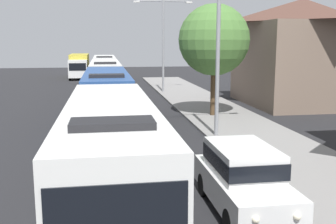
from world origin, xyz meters
TOP-DOWN VIEW (x-y plane):
  - bus_lead at (-1.30, 13.94)m, footprint 2.58×10.95m
  - bus_second_in_line at (-1.30, 25.97)m, footprint 2.58×10.95m
  - bus_middle at (-1.30, 38.51)m, footprint 2.58×12.12m
  - bus_fourth_in_line at (-1.30, 51.63)m, footprint 2.58×12.04m
  - white_suv at (2.40, 12.87)m, footprint 1.86×4.51m
  - box_truck_oncoming at (-4.60, 57.32)m, footprint 2.35×8.43m
  - streetlamp_mid at (4.10, 21.55)m, footprint 5.92×0.28m
  - streetlamp_far at (4.10, 39.73)m, footprint 5.41×0.28m
  - roadside_tree at (5.43, 27.06)m, footprint 4.46×4.46m
  - house_distant_gabled at (13.57, 31.43)m, footprint 8.53×9.58m

SIDE VIEW (x-z plane):
  - white_suv at x=2.40m, z-range 0.08..1.98m
  - bus_second_in_line at x=-1.30m, z-range 0.09..3.30m
  - bus_lead at x=-1.30m, z-range 0.09..3.30m
  - bus_fourth_in_line at x=-1.30m, z-range 0.09..3.30m
  - bus_middle at x=-1.30m, z-range 0.09..3.30m
  - box_truck_oncoming at x=-4.60m, z-range 0.14..3.29m
  - house_distant_gabled at x=13.57m, z-range 0.07..8.08m
  - roadside_tree at x=5.43m, z-range 1.41..8.41m
  - streetlamp_far at x=4.10m, z-range 1.05..9.56m
  - streetlamp_mid at x=4.10m, z-range 1.09..9.75m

